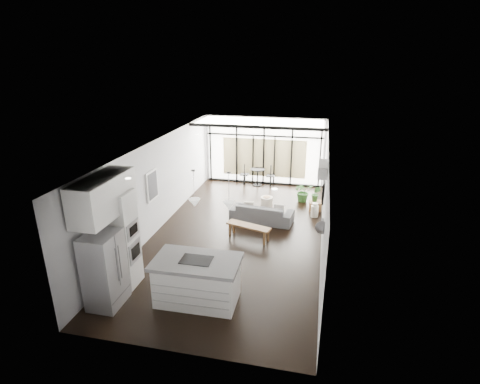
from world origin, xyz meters
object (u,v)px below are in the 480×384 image
at_px(tv, 323,189).
at_px(island, 197,281).
at_px(fridge, 105,270).
at_px(sofa, 262,210).
at_px(console_bench, 249,232).
at_px(milk_can, 315,210).
at_px(pouf, 267,202).

bearing_deg(tv, island, -120.41).
distance_m(fridge, sofa, 5.67).
bearing_deg(island, fridge, -165.36).
height_order(fridge, console_bench, fridge).
relative_size(milk_can, tv, 0.45).
distance_m(console_bench, pouf, 2.61).
bearing_deg(fridge, tv, 47.82).
bearing_deg(sofa, island, 87.99).
height_order(island, tv, tv).
distance_m(console_bench, tv, 2.66).
relative_size(sofa, console_bench, 1.51).
height_order(fridge, milk_can, fridge).
relative_size(sofa, tv, 1.85).
distance_m(island, milk_can, 5.75).
xyz_separation_m(fridge, milk_can, (4.28, 5.75, -0.60)).
height_order(island, console_bench, island).
distance_m(pouf, tv, 2.61).
height_order(sofa, tv, tv).
xyz_separation_m(console_bench, pouf, (0.15, 2.61, -0.04)).
height_order(sofa, pouf, sofa).
height_order(milk_can, tv, tv).
bearing_deg(tv, fridge, -132.18).
xyz_separation_m(pouf, tv, (1.93, -1.35, 1.12)).
relative_size(console_bench, milk_can, 2.74).
distance_m(fridge, milk_can, 7.19).
relative_size(island, milk_can, 3.81).
xyz_separation_m(fridge, tv, (4.49, 4.95, 0.45)).
distance_m(sofa, tv, 2.10).
xyz_separation_m(sofa, milk_can, (1.69, 0.73, -0.15)).
height_order(sofa, console_bench, sofa).
relative_size(island, pouf, 4.20).
xyz_separation_m(pouf, milk_can, (1.72, -0.55, 0.07)).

